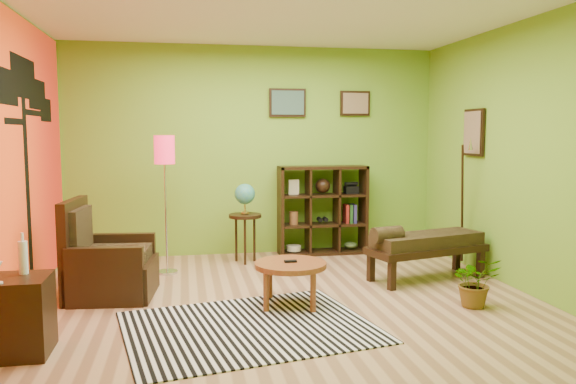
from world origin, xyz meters
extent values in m
plane|color=tan|center=(0.00, 0.00, 0.00)|extent=(5.00, 5.00, 0.00)
cube|color=#6EA52B|center=(0.00, 2.25, 1.40)|extent=(5.00, 0.04, 2.80)
cube|color=#6EA52B|center=(0.00, -2.25, 1.40)|extent=(5.00, 0.04, 2.80)
cube|color=#6EA52B|center=(-2.50, 0.00, 1.40)|extent=(0.04, 4.50, 2.80)
cube|color=#6EA52B|center=(2.50, 0.00, 1.40)|extent=(0.04, 4.50, 2.80)
cube|color=white|center=(0.00, 0.00, 2.80)|extent=(5.00, 4.50, 0.04)
cube|color=#F64714|center=(-2.48, 0.00, 1.40)|extent=(0.01, 4.45, 2.75)
cube|color=black|center=(-2.46, 0.55, 1.05)|extent=(0.01, 0.14, 2.10)
cube|color=black|center=(-2.46, 0.05, 2.05)|extent=(0.01, 0.65, 0.32)
cube|color=black|center=(-2.46, 0.60, 2.18)|extent=(0.01, 0.85, 0.40)
cube|color=black|center=(-2.46, 1.10, 2.05)|extent=(0.01, 0.70, 0.32)
cube|color=black|center=(-2.46, 1.45, 1.90)|extent=(0.01, 0.50, 0.26)
cube|color=black|center=(0.45, 2.22, 2.05)|extent=(0.50, 0.03, 0.38)
cube|color=#487163|center=(0.45, 2.19, 2.05)|extent=(0.44, 0.01, 0.32)
cube|color=black|center=(1.40, 2.22, 2.05)|extent=(0.42, 0.03, 0.34)
cube|color=#9B7C5D|center=(1.40, 2.19, 2.05)|extent=(0.36, 0.01, 0.28)
cube|color=black|center=(2.47, 0.90, 1.65)|extent=(0.03, 0.44, 0.56)
cube|color=#9B7C5D|center=(2.44, 0.90, 1.65)|extent=(0.01, 0.38, 0.50)
cylinder|color=black|center=(2.35, 0.90, 0.78)|extent=(0.23, 0.34, 1.46)
cone|color=silver|center=(2.35, 0.75, 1.52)|extent=(0.08, 0.09, 0.16)
cube|color=silver|center=(-0.43, -0.72, 0.01)|extent=(2.31, 1.95, 0.01)
cylinder|color=brown|center=(0.03, -0.17, 0.40)|extent=(0.69, 0.69, 0.05)
cylinder|color=brown|center=(0.29, -0.01, 0.19)|extent=(0.05, 0.05, 0.37)
cylinder|color=brown|center=(-0.13, 0.09, 0.19)|extent=(0.05, 0.05, 0.37)
cylinder|color=brown|center=(0.20, -0.43, 0.19)|extent=(0.05, 0.05, 0.37)
cylinder|color=brown|center=(-0.22, -0.33, 0.19)|extent=(0.05, 0.05, 0.37)
cube|color=black|center=(0.03, -0.17, 0.43)|extent=(0.12, 0.05, 0.02)
cube|color=black|center=(-1.66, 0.46, 0.18)|extent=(0.87, 0.85, 0.36)
cube|color=black|center=(-2.04, 0.50, 0.50)|extent=(0.17, 0.78, 0.99)
cube|color=black|center=(-1.70, 0.09, 0.29)|extent=(0.73, 0.16, 0.58)
cube|color=black|center=(-1.62, 0.82, 0.29)|extent=(0.73, 0.16, 0.58)
cube|color=#EEBD60|center=(-1.64, 0.45, 0.42)|extent=(0.69, 0.67, 0.13)
cube|color=#EEBD60|center=(-1.97, 0.49, 0.68)|extent=(0.14, 0.58, 0.45)
cube|color=black|center=(-2.20, -0.97, 0.29)|extent=(0.50, 0.45, 0.59)
cylinder|color=white|center=(-2.15, -0.87, 0.71)|extent=(0.07, 0.07, 0.25)
cylinder|color=white|center=(-2.15, -0.87, 0.87)|extent=(0.02, 0.02, 0.07)
cylinder|color=silver|center=(-1.16, 1.31, 0.01)|extent=(0.24, 0.24, 0.03)
cylinder|color=silver|center=(-1.16, 1.31, 0.75)|extent=(0.02, 0.02, 1.50)
cylinder|color=#F42342|center=(-1.16, 1.31, 1.45)|extent=(0.23, 0.23, 0.33)
cylinder|color=black|center=(-0.20, 1.70, 0.60)|extent=(0.41, 0.41, 0.04)
cylinder|color=black|center=(-0.07, 1.75, 0.29)|extent=(0.03, 0.03, 0.58)
cylinder|color=black|center=(-0.30, 1.78, 0.29)|extent=(0.03, 0.03, 0.58)
cylinder|color=black|center=(-0.21, 1.56, 0.29)|extent=(0.03, 0.03, 0.58)
cylinder|color=gold|center=(-0.20, 1.70, 0.64)|extent=(0.10, 0.10, 0.02)
cylinder|color=gold|center=(-0.20, 1.70, 0.70)|extent=(0.02, 0.02, 0.10)
sphere|color=#197DB5|center=(-0.20, 1.70, 0.88)|extent=(0.26, 0.26, 0.26)
cube|color=black|center=(0.32, 2.03, 0.60)|extent=(0.04, 0.35, 1.20)
cube|color=black|center=(1.48, 2.03, 0.60)|extent=(0.04, 0.35, 1.20)
cube|color=black|center=(0.90, 2.03, 0.02)|extent=(1.20, 0.35, 0.04)
cube|color=black|center=(0.90, 2.03, 1.18)|extent=(1.20, 0.35, 0.04)
cube|color=black|center=(0.70, 2.03, 0.60)|extent=(0.03, 0.33, 1.12)
cube|color=black|center=(1.10, 2.03, 0.60)|extent=(0.03, 0.33, 1.12)
cube|color=black|center=(0.90, 2.03, 0.40)|extent=(1.12, 0.33, 0.03)
cube|color=black|center=(0.90, 2.03, 0.80)|extent=(1.12, 0.33, 0.03)
cylinder|color=#BDB48F|center=(0.50, 2.03, 0.09)|extent=(0.20, 0.20, 0.07)
sphere|color=black|center=(0.90, 2.03, 0.93)|extent=(0.20, 0.20, 0.20)
cube|color=black|center=(1.30, 2.03, 0.87)|extent=(0.18, 0.15, 0.10)
cylinder|color=black|center=(0.86, 2.03, 0.47)|extent=(0.06, 0.12, 0.06)
cylinder|color=black|center=(0.94, 2.03, 0.47)|extent=(0.06, 0.12, 0.06)
ellipsoid|color=#384C26|center=(1.30, 2.03, 0.10)|extent=(0.18, 0.18, 0.09)
cylinder|color=brown|center=(0.50, 2.03, 0.50)|extent=(0.12, 0.12, 0.18)
cube|color=#BDB48F|center=(0.50, 2.03, 0.92)|extent=(0.14, 0.03, 0.20)
cube|color=maroon|center=(1.23, 2.03, 0.54)|extent=(0.04, 0.18, 0.26)
cube|color=#1E4C1E|center=(1.28, 2.03, 0.54)|extent=(0.04, 0.18, 0.26)
cube|color=navy|center=(1.34, 2.03, 0.54)|extent=(0.04, 0.18, 0.26)
cube|color=black|center=(1.72, 0.49, 0.35)|extent=(1.46, 0.83, 0.08)
cube|color=#EEBD60|center=(1.72, 0.49, 0.45)|extent=(1.35, 0.74, 0.14)
cylinder|color=#EEBD60|center=(1.20, 0.36, 0.55)|extent=(0.38, 0.26, 0.18)
cube|color=black|center=(2.27, 0.84, 0.15)|extent=(0.08, 0.08, 0.31)
cube|color=black|center=(1.08, 0.53, 0.15)|extent=(0.08, 0.08, 0.31)
cube|color=black|center=(2.36, 0.46, 0.15)|extent=(0.08, 0.08, 0.31)
cube|color=black|center=(1.18, 0.15, 0.15)|extent=(0.08, 0.08, 0.31)
imported|color=#26661E|center=(1.75, -0.53, 0.19)|extent=(0.51, 0.55, 0.38)
camera|label=1|loc=(-0.95, -5.31, 1.65)|focal=35.00mm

